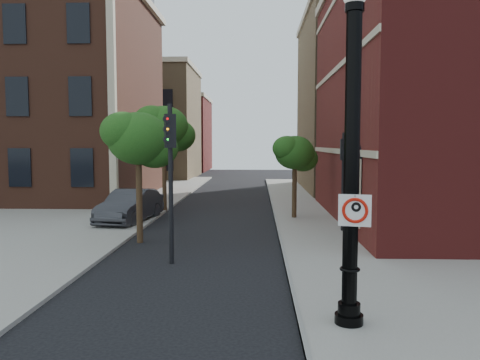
{
  "coord_description": "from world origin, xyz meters",
  "views": [
    {
      "loc": [
        1.14,
        -9.12,
        3.86
      ],
      "look_at": [
        0.72,
        2.0,
        2.99
      ],
      "focal_mm": 35.0,
      "sensor_mm": 36.0,
      "label": 1
    }
  ],
  "objects_px": {
    "lamppost": "(352,174)",
    "parked_car": "(130,206)",
    "no_parking_sign": "(355,210)",
    "traffic_signal_left": "(170,157)",
    "traffic_signal_right": "(343,166)"
  },
  "relations": [
    {
      "from": "lamppost",
      "to": "parked_car",
      "type": "height_order",
      "value": "lamppost"
    },
    {
      "from": "no_parking_sign",
      "to": "parked_car",
      "type": "relative_size",
      "value": 0.13
    },
    {
      "from": "parked_car",
      "to": "traffic_signal_left",
      "type": "distance_m",
      "value": 8.89
    },
    {
      "from": "no_parking_sign",
      "to": "parked_car",
      "type": "height_order",
      "value": "no_parking_sign"
    },
    {
      "from": "parked_car",
      "to": "traffic_signal_right",
      "type": "distance_m",
      "value": 10.39
    },
    {
      "from": "no_parking_sign",
      "to": "lamppost",
      "type": "bearing_deg",
      "value": 117.69
    },
    {
      "from": "lamppost",
      "to": "traffic_signal_left",
      "type": "distance_m",
      "value": 6.97
    },
    {
      "from": "traffic_signal_right",
      "to": "lamppost",
      "type": "bearing_deg",
      "value": -94.69
    },
    {
      "from": "parked_car",
      "to": "lamppost",
      "type": "bearing_deg",
      "value": -49.72
    },
    {
      "from": "traffic_signal_left",
      "to": "traffic_signal_right",
      "type": "bearing_deg",
      "value": 16.81
    },
    {
      "from": "parked_car",
      "to": "traffic_signal_right",
      "type": "xyz_separation_m",
      "value": [
        9.89,
        -2.39,
        2.11
      ]
    },
    {
      "from": "lamppost",
      "to": "parked_car",
      "type": "relative_size",
      "value": 1.43
    },
    {
      "from": "lamppost",
      "to": "traffic_signal_right",
      "type": "bearing_deg",
      "value": 80.57
    },
    {
      "from": "lamppost",
      "to": "traffic_signal_left",
      "type": "bearing_deg",
      "value": 132.25
    },
    {
      "from": "traffic_signal_left",
      "to": "traffic_signal_right",
      "type": "xyz_separation_m",
      "value": [
        6.44,
        5.37,
        -0.53
      ]
    }
  ]
}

